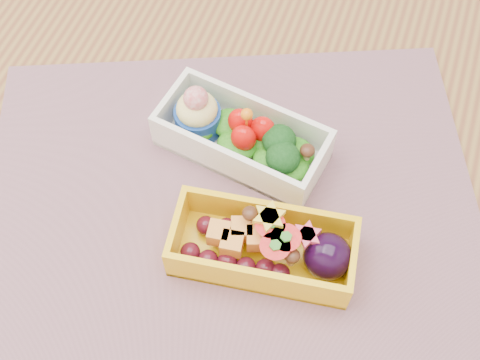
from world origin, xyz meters
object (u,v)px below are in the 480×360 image
(placemat, at_px, (231,201))
(table, at_px, (212,212))
(bento_yellow, at_px, (267,247))
(bento_white, at_px, (241,137))

(placemat, bearing_deg, table, 140.58)
(table, height_order, bento_yellow, bento_yellow)
(placemat, relative_size, bento_white, 2.69)
(bento_yellow, bearing_deg, table, 131.29)
(table, bearing_deg, bento_white, 52.34)
(bento_white, xyz_separation_m, bento_yellow, (0.06, -0.11, 0.00))
(table, distance_m, bento_white, 0.13)
(table, relative_size, bento_yellow, 6.77)
(table, xyz_separation_m, bento_yellow, (0.09, -0.08, 0.13))
(placemat, distance_m, bento_white, 0.07)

